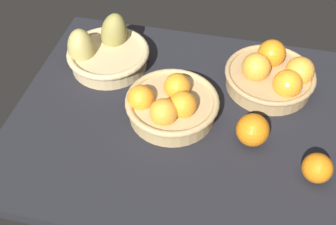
# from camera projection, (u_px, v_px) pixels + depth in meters

# --- Properties ---
(market_tray) EXTENTS (0.84, 0.72, 0.03)m
(market_tray) POSITION_uv_depth(u_px,v_px,m) (175.00, 119.00, 1.10)
(market_tray) COLOR black
(market_tray) RESTS_ON ground
(basket_near_left) EXTENTS (0.25, 0.25, 0.11)m
(basket_near_left) POSITION_uv_depth(u_px,v_px,m) (272.00, 75.00, 1.13)
(basket_near_left) COLOR tan
(basket_near_left) RESTS_ON market_tray
(basket_near_right_pears) EXTENTS (0.24, 0.24, 0.14)m
(basket_near_right_pears) POSITION_uv_depth(u_px,v_px,m) (106.00, 52.00, 1.20)
(basket_near_right_pears) COLOR tan
(basket_near_right_pears) RESTS_ON market_tray
(basket_center) EXTENTS (0.24, 0.24, 0.10)m
(basket_center) POSITION_uv_depth(u_px,v_px,m) (170.00, 105.00, 1.06)
(basket_center) COLOR tan
(basket_center) RESTS_ON market_tray
(loose_orange_front_gap) EXTENTS (0.08, 0.08, 0.08)m
(loose_orange_front_gap) POSITION_uv_depth(u_px,v_px,m) (253.00, 130.00, 1.00)
(loose_orange_front_gap) COLOR orange
(loose_orange_front_gap) RESTS_ON market_tray
(loose_orange_back_gap) EXTENTS (0.07, 0.07, 0.07)m
(loose_orange_back_gap) POSITION_uv_depth(u_px,v_px,m) (317.00, 168.00, 0.93)
(loose_orange_back_gap) COLOR orange
(loose_orange_back_gap) RESTS_ON market_tray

